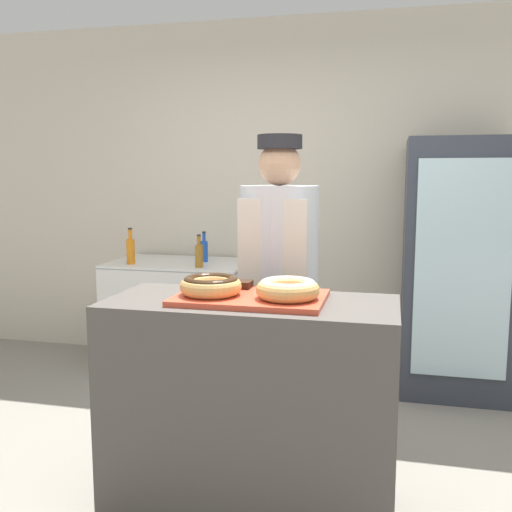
# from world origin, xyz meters

# --- Properties ---
(ground_plane) EXTENTS (14.00, 14.00, 0.00)m
(ground_plane) POSITION_xyz_m (0.00, 0.00, 0.00)
(ground_plane) COLOR gray
(wall_back) EXTENTS (8.00, 0.06, 2.70)m
(wall_back) POSITION_xyz_m (0.00, 2.13, 1.35)
(wall_back) COLOR beige
(wall_back) RESTS_ON ground_plane
(display_counter) EXTENTS (1.26, 0.56, 0.97)m
(display_counter) POSITION_xyz_m (0.00, 0.00, 0.48)
(display_counter) COLOR #4C4742
(display_counter) RESTS_ON ground_plane
(serving_tray) EXTENTS (0.64, 0.42, 0.02)m
(serving_tray) POSITION_xyz_m (0.00, 0.00, 0.98)
(serving_tray) COLOR #D84C33
(serving_tray) RESTS_ON display_counter
(donut_chocolate_glaze) EXTENTS (0.27, 0.27, 0.08)m
(donut_chocolate_glaze) POSITION_xyz_m (-0.17, -0.04, 1.03)
(donut_chocolate_glaze) COLOR tan
(donut_chocolate_glaze) RESTS_ON serving_tray
(donut_light_glaze) EXTENTS (0.27, 0.27, 0.08)m
(donut_light_glaze) POSITION_xyz_m (0.17, -0.04, 1.03)
(donut_light_glaze) COLOR tan
(donut_light_glaze) RESTS_ON serving_tray
(brownie_back_left) EXTENTS (0.09, 0.09, 0.03)m
(brownie_back_left) POSITION_xyz_m (-0.08, 0.14, 1.01)
(brownie_back_left) COLOR black
(brownie_back_left) RESTS_ON serving_tray
(brownie_back_right) EXTENTS (0.09, 0.09, 0.03)m
(brownie_back_right) POSITION_xyz_m (0.08, 0.14, 1.01)
(brownie_back_right) COLOR black
(brownie_back_right) RESTS_ON serving_tray
(baker_person) EXTENTS (0.42, 0.42, 1.71)m
(baker_person) POSITION_xyz_m (0.00, 0.63, 0.89)
(baker_person) COLOR #4C4C51
(baker_person) RESTS_ON ground_plane
(beverage_fridge) EXTENTS (0.71, 0.63, 1.75)m
(beverage_fridge) POSITION_xyz_m (1.03, 1.72, 0.87)
(beverage_fridge) COLOR #333842
(beverage_fridge) RESTS_ON ground_plane
(chest_freezer) EXTENTS (1.06, 0.68, 0.85)m
(chest_freezer) POSITION_xyz_m (-0.99, 1.73, 0.43)
(chest_freezer) COLOR silver
(chest_freezer) RESTS_ON ground_plane
(bottle_amber) EXTENTS (0.06, 0.06, 0.24)m
(bottle_amber) POSITION_xyz_m (-0.76, 1.51, 0.94)
(bottle_amber) COLOR #99661E
(bottle_amber) RESTS_ON chest_freezer
(bottle_orange) EXTENTS (0.06, 0.06, 0.27)m
(bottle_orange) POSITION_xyz_m (-1.30, 1.54, 0.95)
(bottle_orange) COLOR orange
(bottle_orange) RESTS_ON chest_freezer
(bottle_blue) EXTENTS (0.06, 0.06, 0.23)m
(bottle_blue) POSITION_xyz_m (-0.81, 1.78, 0.94)
(bottle_blue) COLOR #1E4CB2
(bottle_blue) RESTS_ON chest_freezer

